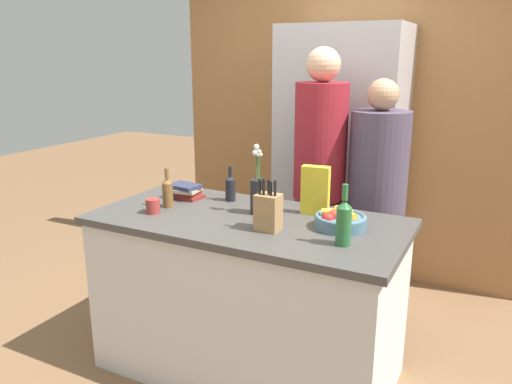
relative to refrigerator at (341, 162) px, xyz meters
The scene contains 15 objects.
ground_plane 1.67m from the refrigerator, 93.78° to the right, with size 14.00×14.00×0.00m, color brown.
kitchen_island 1.45m from the refrigerator, 93.78° to the right, with size 1.69×0.83×0.93m.
back_wall_wood 0.48m from the refrigerator, 103.85° to the left, with size 2.89×0.12×2.60m.
refrigerator is the anchor object (origin of this frame).
fruit_bowl 1.33m from the refrigerator, 72.41° to the right, with size 0.26×0.26×0.11m.
knife_block 1.47m from the refrigerator, 86.38° to the right, with size 0.12×0.10×0.27m.
flower_vase 1.25m from the refrigerator, 93.49° to the right, with size 0.09×0.09×0.39m.
cereal_box 1.13m from the refrigerator, 79.39° to the right, with size 0.16×0.08×0.27m.
coffee_mug 1.62m from the refrigerator, 111.76° to the right, with size 0.11×0.08×0.08m.
book_stack 1.32m from the refrigerator, 117.40° to the right, with size 0.21×0.16×0.09m.
bottle_oil 1.15m from the refrigerator, 107.03° to the right, with size 0.06×0.06×0.21m.
bottle_vinegar 1.49m from the refrigerator, 113.33° to the right, with size 0.06×0.06×0.23m.
bottle_wine 1.57m from the refrigerator, 71.85° to the right, with size 0.07×0.07×0.29m.
person_at_sink 0.64m from the refrigerator, 84.60° to the right, with size 0.33×0.33×1.82m.
person_in_blue 0.71m from the refrigerator, 53.62° to the right, with size 0.36×0.36×1.64m.
Camera 1 is at (1.20, -2.25, 1.77)m, focal length 35.00 mm.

